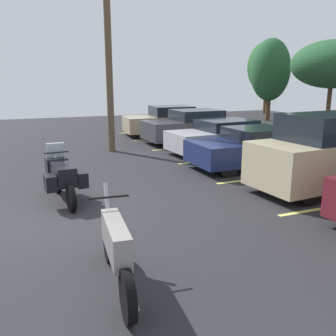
{
  "coord_description": "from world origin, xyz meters",
  "views": [
    {
      "loc": [
        7.89,
        -0.43,
        2.91
      ],
      "look_at": [
        -0.18,
        2.85,
        0.8
      ],
      "focal_mm": 39.05,
      "sensor_mm": 36.0,
      "label": 1
    }
  ],
  "objects_px": {
    "car_silver": "(223,137)",
    "car_champagne": "(334,152)",
    "motorcycle_third": "(116,249)",
    "car_charcoal": "(191,126)",
    "motorcycle_touring": "(62,175)",
    "utility_pole": "(108,30)",
    "car_navy": "(254,148)",
    "car_tan": "(166,121)"
  },
  "relations": [
    {
      "from": "car_silver",
      "to": "car_champagne",
      "type": "xyz_separation_m",
      "value": [
        5.47,
        0.21,
        0.35
      ]
    },
    {
      "from": "motorcycle_third",
      "to": "car_charcoal",
      "type": "relative_size",
      "value": 0.52
    },
    {
      "from": "car_champagne",
      "to": "motorcycle_third",
      "type": "bearing_deg",
      "value": -68.93
    },
    {
      "from": "motorcycle_touring",
      "to": "car_charcoal",
      "type": "distance_m",
      "value": 9.31
    },
    {
      "from": "car_champagne",
      "to": "utility_pole",
      "type": "distance_m",
      "value": 9.46
    },
    {
      "from": "car_navy",
      "to": "motorcycle_third",
      "type": "bearing_deg",
      "value": -48.34
    },
    {
      "from": "motorcycle_touring",
      "to": "car_silver",
      "type": "distance_m",
      "value": 7.75
    },
    {
      "from": "car_charcoal",
      "to": "motorcycle_touring",
      "type": "bearing_deg",
      "value": -45.55
    },
    {
      "from": "motorcycle_third",
      "to": "car_silver",
      "type": "height_order",
      "value": "car_silver"
    },
    {
      "from": "motorcycle_touring",
      "to": "motorcycle_third",
      "type": "bearing_deg",
      "value": 3.55
    },
    {
      "from": "car_tan",
      "to": "car_silver",
      "type": "bearing_deg",
      "value": 3.32
    },
    {
      "from": "car_charcoal",
      "to": "utility_pole",
      "type": "height_order",
      "value": "utility_pole"
    },
    {
      "from": "motorcycle_third",
      "to": "car_navy",
      "type": "bearing_deg",
      "value": 131.66
    },
    {
      "from": "car_silver",
      "to": "utility_pole",
      "type": "distance_m",
      "value": 6.18
    },
    {
      "from": "motorcycle_touring",
      "to": "car_tan",
      "type": "relative_size",
      "value": 0.5
    },
    {
      "from": "car_tan",
      "to": "utility_pole",
      "type": "relative_size",
      "value": 0.47
    },
    {
      "from": "car_navy",
      "to": "motorcycle_touring",
      "type": "bearing_deg",
      "value": -79.25
    },
    {
      "from": "motorcycle_third",
      "to": "motorcycle_touring",
      "type": "bearing_deg",
      "value": -176.45
    },
    {
      "from": "motorcycle_touring",
      "to": "car_navy",
      "type": "relative_size",
      "value": 0.5
    },
    {
      "from": "motorcycle_third",
      "to": "car_tan",
      "type": "height_order",
      "value": "car_tan"
    },
    {
      "from": "motorcycle_third",
      "to": "car_navy",
      "type": "xyz_separation_m",
      "value": [
        -5.5,
        6.18,
        0.09
      ]
    },
    {
      "from": "car_charcoal",
      "to": "motorcycle_third",
      "type": "bearing_deg",
      "value": -30.58
    },
    {
      "from": "car_tan",
      "to": "car_champagne",
      "type": "bearing_deg",
      "value": 2.74
    },
    {
      "from": "car_navy",
      "to": "car_silver",
      "type": "bearing_deg",
      "value": 173.01
    },
    {
      "from": "utility_pole",
      "to": "car_navy",
      "type": "bearing_deg",
      "value": 39.58
    },
    {
      "from": "motorcycle_third",
      "to": "car_champagne",
      "type": "height_order",
      "value": "car_champagne"
    },
    {
      "from": "car_charcoal",
      "to": "utility_pole",
      "type": "relative_size",
      "value": 0.47
    },
    {
      "from": "motorcycle_third",
      "to": "car_champagne",
      "type": "xyz_separation_m",
      "value": [
        -2.58,
        6.7,
        0.44
      ]
    },
    {
      "from": "car_silver",
      "to": "car_champagne",
      "type": "relative_size",
      "value": 0.95
    },
    {
      "from": "motorcycle_third",
      "to": "car_tan",
      "type": "distance_m",
      "value": 14.84
    },
    {
      "from": "motorcycle_touring",
      "to": "car_champagne",
      "type": "xyz_separation_m",
      "value": [
        1.69,
        6.97,
        0.38
      ]
    },
    {
      "from": "motorcycle_touring",
      "to": "car_navy",
      "type": "height_order",
      "value": "motorcycle_touring"
    },
    {
      "from": "motorcycle_touring",
      "to": "car_tan",
      "type": "xyz_separation_m",
      "value": [
        -9.21,
        6.45,
        0.11
      ]
    },
    {
      "from": "car_tan",
      "to": "car_silver",
      "type": "xyz_separation_m",
      "value": [
        5.44,
        0.32,
        -0.09
      ]
    },
    {
      "from": "car_charcoal",
      "to": "car_navy",
      "type": "height_order",
      "value": "car_charcoal"
    },
    {
      "from": "car_navy",
      "to": "utility_pole",
      "type": "height_order",
      "value": "utility_pole"
    },
    {
      "from": "motorcycle_touring",
      "to": "car_charcoal",
      "type": "bearing_deg",
      "value": 134.45
    },
    {
      "from": "car_champagne",
      "to": "motorcycle_touring",
      "type": "bearing_deg",
      "value": -103.66
    },
    {
      "from": "motorcycle_third",
      "to": "car_tan",
      "type": "bearing_deg",
      "value": 155.38
    },
    {
      "from": "motorcycle_touring",
      "to": "car_champagne",
      "type": "bearing_deg",
      "value": 76.34
    },
    {
      "from": "car_charcoal",
      "to": "car_navy",
      "type": "distance_m",
      "value": 5.3
    },
    {
      "from": "car_navy",
      "to": "car_champagne",
      "type": "bearing_deg",
      "value": 10.08
    }
  ]
}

